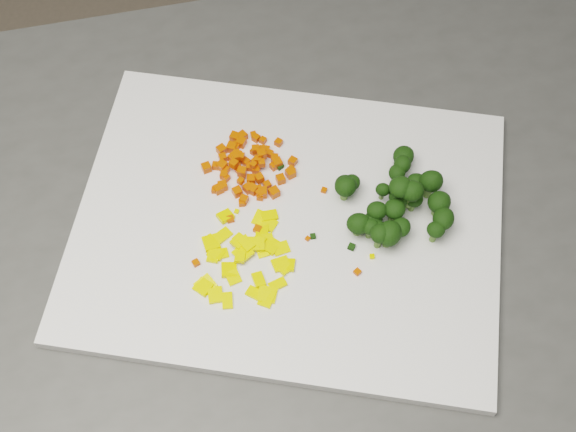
% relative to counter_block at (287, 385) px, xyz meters
% --- Properties ---
extents(counter_block, '(1.30, 1.13, 0.90)m').
position_rel_counter_block_xyz_m(counter_block, '(0.00, 0.00, 0.00)').
color(counter_block, '#434340').
rests_on(counter_block, ground).
extents(cutting_board, '(0.46, 0.36, 0.01)m').
position_rel_counter_block_xyz_m(cutting_board, '(-0.00, 0.03, 0.46)').
color(cutting_board, white).
rests_on(cutting_board, counter_block).
extents(carrot_pile, '(0.10, 0.10, 0.03)m').
position_rel_counter_block_xyz_m(carrot_pile, '(-0.06, 0.08, 0.48)').
color(carrot_pile, '#D43A02').
rests_on(carrot_pile, cutting_board).
extents(pepper_pile, '(0.12, 0.12, 0.02)m').
position_rel_counter_block_xyz_m(pepper_pile, '(-0.04, -0.02, 0.47)').
color(pepper_pile, yellow).
rests_on(pepper_pile, cutting_board).
extents(broccoli_pile, '(0.12, 0.12, 0.06)m').
position_rel_counter_block_xyz_m(broccoli_pile, '(0.10, 0.07, 0.49)').
color(broccoli_pile, black).
rests_on(broccoli_pile, cutting_board).
extents(carrot_cube_0, '(0.01, 0.01, 0.01)m').
position_rel_counter_block_xyz_m(carrot_cube_0, '(-0.05, 0.07, 0.47)').
color(carrot_cube_0, '#D43A02').
rests_on(carrot_cube_0, carrot_pile).
extents(carrot_cube_1, '(0.01, 0.01, 0.01)m').
position_rel_counter_block_xyz_m(carrot_cube_1, '(-0.06, 0.06, 0.47)').
color(carrot_cube_1, '#D43A02').
rests_on(carrot_cube_1, carrot_pile).
extents(carrot_cube_2, '(0.01, 0.01, 0.01)m').
position_rel_counter_block_xyz_m(carrot_cube_2, '(-0.02, 0.08, 0.47)').
color(carrot_cube_2, '#D43A02').
rests_on(carrot_cube_2, carrot_pile).
extents(carrot_cube_3, '(0.01, 0.01, 0.01)m').
position_rel_counter_block_xyz_m(carrot_cube_3, '(-0.06, 0.11, 0.47)').
color(carrot_cube_3, '#D43A02').
rests_on(carrot_cube_3, carrot_pile).
extents(carrot_cube_4, '(0.01, 0.01, 0.01)m').
position_rel_counter_block_xyz_m(carrot_cube_4, '(-0.04, 0.06, 0.47)').
color(carrot_cube_4, '#D43A02').
rests_on(carrot_cube_4, carrot_pile).
extents(carrot_cube_5, '(0.01, 0.01, 0.01)m').
position_rel_counter_block_xyz_m(carrot_cube_5, '(-0.03, 0.09, 0.47)').
color(carrot_cube_5, '#D43A02').
rests_on(carrot_cube_5, carrot_pile).
extents(carrot_cube_6, '(0.01, 0.01, 0.01)m').
position_rel_counter_block_xyz_m(carrot_cube_6, '(-0.09, 0.10, 0.47)').
color(carrot_cube_6, '#D43A02').
rests_on(carrot_cube_6, carrot_pile).
extents(carrot_cube_7, '(0.01, 0.01, 0.01)m').
position_rel_counter_block_xyz_m(carrot_cube_7, '(-0.07, 0.09, 0.47)').
color(carrot_cube_7, '#D43A02').
rests_on(carrot_cube_7, carrot_pile).
extents(carrot_cube_8, '(0.01, 0.01, 0.01)m').
position_rel_counter_block_xyz_m(carrot_cube_8, '(-0.07, 0.08, 0.47)').
color(carrot_cube_8, '#D43A02').
rests_on(carrot_cube_8, carrot_pile).
extents(carrot_cube_9, '(0.01, 0.01, 0.01)m').
position_rel_counter_block_xyz_m(carrot_cube_9, '(-0.06, 0.07, 0.47)').
color(carrot_cube_9, '#D43A02').
rests_on(carrot_cube_9, carrot_pile).
extents(carrot_cube_10, '(0.01, 0.01, 0.01)m').
position_rel_counter_block_xyz_m(carrot_cube_10, '(-0.08, 0.09, 0.47)').
color(carrot_cube_10, '#D43A02').
rests_on(carrot_cube_10, carrot_pile).
extents(carrot_cube_11, '(0.01, 0.01, 0.01)m').
position_rel_counter_block_xyz_m(carrot_cube_11, '(-0.01, 0.10, 0.47)').
color(carrot_cube_11, '#D43A02').
rests_on(carrot_cube_11, carrot_pile).
extents(carrot_cube_12, '(0.01, 0.01, 0.01)m').
position_rel_counter_block_xyz_m(carrot_cube_12, '(-0.05, 0.10, 0.47)').
color(carrot_cube_12, '#D43A02').
rests_on(carrot_cube_12, carrot_pile).
extents(carrot_cube_13, '(0.01, 0.01, 0.01)m').
position_rel_counter_block_xyz_m(carrot_cube_13, '(-0.03, 0.13, 0.47)').
color(carrot_cube_13, '#D43A02').
rests_on(carrot_cube_13, carrot_pile).
extents(carrot_cube_14, '(0.01, 0.01, 0.01)m').
position_rel_counter_block_xyz_m(carrot_cube_14, '(-0.07, 0.10, 0.47)').
color(carrot_cube_14, '#D43A02').
rests_on(carrot_cube_14, carrot_pile).
extents(carrot_cube_15, '(0.01, 0.01, 0.01)m').
position_rel_counter_block_xyz_m(carrot_cube_15, '(-0.06, 0.09, 0.47)').
color(carrot_cube_15, '#D43A02').
rests_on(carrot_cube_15, carrot_pile).
extents(carrot_cube_16, '(0.01, 0.01, 0.01)m').
position_rel_counter_block_xyz_m(carrot_cube_16, '(-0.06, 0.04, 0.47)').
color(carrot_cube_16, '#D43A02').
rests_on(carrot_cube_16, carrot_pile).
extents(carrot_cube_17, '(0.01, 0.01, 0.01)m').
position_rel_counter_block_xyz_m(carrot_cube_17, '(-0.05, 0.04, 0.47)').
color(carrot_cube_17, '#D43A02').
rests_on(carrot_cube_17, carrot_pile).
extents(carrot_cube_18, '(0.01, 0.01, 0.01)m').
position_rel_counter_block_xyz_m(carrot_cube_18, '(-0.07, 0.10, 0.47)').
color(carrot_cube_18, '#D43A02').
rests_on(carrot_cube_18, carrot_pile).
extents(carrot_cube_19, '(0.01, 0.01, 0.01)m').
position_rel_counter_block_xyz_m(carrot_cube_19, '(-0.04, 0.11, 0.47)').
color(carrot_cube_19, '#D43A02').
rests_on(carrot_cube_19, carrot_pile).
extents(carrot_cube_20, '(0.01, 0.01, 0.01)m').
position_rel_counter_block_xyz_m(carrot_cube_20, '(-0.08, 0.10, 0.47)').
color(carrot_cube_20, '#D43A02').
rests_on(carrot_cube_20, carrot_pile).
extents(carrot_cube_21, '(0.01, 0.01, 0.01)m').
position_rel_counter_block_xyz_m(carrot_cube_21, '(-0.06, 0.13, 0.47)').
color(carrot_cube_21, '#D43A02').
rests_on(carrot_cube_21, carrot_pile).
extents(carrot_cube_22, '(0.01, 0.01, 0.01)m').
position_rel_counter_block_xyz_m(carrot_cube_22, '(-0.02, 0.06, 0.47)').
color(carrot_cube_22, '#D43A02').
rests_on(carrot_cube_22, carrot_pile).
extents(carrot_cube_23, '(0.01, 0.01, 0.01)m').
position_rel_counter_block_xyz_m(carrot_cube_23, '(-0.05, 0.08, 0.47)').
color(carrot_cube_23, '#D43A02').
rests_on(carrot_cube_23, carrot_pile).
extents(carrot_cube_24, '(0.01, 0.01, 0.01)m').
position_rel_counter_block_xyz_m(carrot_cube_24, '(-0.08, 0.08, 0.47)').
color(carrot_cube_24, '#D43A02').
rests_on(carrot_cube_24, carrot_pile).
extents(carrot_cube_25, '(0.01, 0.01, 0.01)m').
position_rel_counter_block_xyz_m(carrot_cube_25, '(-0.09, 0.09, 0.47)').
color(carrot_cube_25, '#D43A02').
rests_on(carrot_cube_25, carrot_pile).
extents(carrot_cube_26, '(0.01, 0.01, 0.01)m').
position_rel_counter_block_xyz_m(carrot_cube_26, '(-0.07, 0.08, 0.47)').
color(carrot_cube_26, '#D43A02').
rests_on(carrot_cube_26, carrot_pile).
extents(carrot_cube_27, '(0.01, 0.01, 0.01)m').
position_rel_counter_block_xyz_m(carrot_cube_27, '(-0.08, 0.12, 0.47)').
color(carrot_cube_27, '#D43A02').
rests_on(carrot_cube_27, carrot_pile).
extents(carrot_cube_28, '(0.01, 0.01, 0.01)m').
position_rel_counter_block_xyz_m(carrot_cube_28, '(-0.05, 0.13, 0.47)').
color(carrot_cube_28, '#D43A02').
rests_on(carrot_cube_28, carrot_pile).
extents(carrot_cube_29, '(0.01, 0.01, 0.01)m').
position_rel_counter_block_xyz_m(carrot_cube_29, '(-0.09, 0.08, 0.47)').
color(carrot_cube_29, '#D43A02').
rests_on(carrot_cube_29, carrot_pile).
extents(carrot_cube_30, '(0.01, 0.01, 0.01)m').
position_rel_counter_block_xyz_m(carrot_cube_30, '(-0.07, 0.09, 0.47)').
color(carrot_cube_30, '#D43A02').
rests_on(carrot_cube_30, carrot_pile).
extents(carrot_cube_31, '(0.01, 0.01, 0.01)m').
position_rel_counter_block_xyz_m(carrot_cube_31, '(-0.04, 0.05, 0.47)').
color(carrot_cube_31, '#D43A02').
rests_on(carrot_cube_31, carrot_pile).
extents(carrot_cube_32, '(0.01, 0.01, 0.01)m').
position_rel_counter_block_xyz_m(carrot_cube_32, '(-0.08, 0.05, 0.47)').
color(carrot_cube_32, '#D43A02').
rests_on(carrot_cube_32, carrot_pile).
extents(carrot_cube_33, '(0.01, 0.01, 0.01)m').
position_rel_counter_block_xyz_m(carrot_cube_33, '(-0.04, 0.09, 0.47)').
color(carrot_cube_33, '#D43A02').
rests_on(carrot_cube_33, carrot_pile).
extents(carrot_cube_34, '(0.01, 0.01, 0.01)m').
position_rel_counter_block_xyz_m(carrot_cube_34, '(-0.05, 0.10, 0.48)').
color(carrot_cube_34, '#D43A02').
rests_on(carrot_cube_34, carrot_pile).
extents(carrot_cube_35, '(0.01, 0.01, 0.01)m').
position_rel_counter_block_xyz_m(carrot_cube_35, '(-0.09, 0.08, 0.47)').
color(carrot_cube_35, '#D43A02').
rests_on(carrot_cube_35, carrot_pile).
extents(carrot_cube_36, '(0.01, 0.01, 0.01)m').
position_rel_counter_block_xyz_m(carrot_cube_36, '(-0.01, 0.09, 0.47)').
color(carrot_cube_36, '#D43A02').
rests_on(carrot_cube_36, carrot_pile).
extents(carrot_cube_37, '(0.01, 0.01, 0.01)m').
position_rel_counter_block_xyz_m(carrot_cube_37, '(-0.04, 0.05, 0.47)').
color(carrot_cube_37, '#D43A02').
rests_on(carrot_cube_37, carrot_pile).
extents(carrot_cube_38, '(0.01, 0.01, 0.01)m').
position_rel_counter_block_xyz_m(carrot_cube_38, '(-0.05, 0.11, 0.48)').
color(carrot_cube_38, '#D43A02').
rests_on(carrot_cube_38, carrot_pile).
extents(carrot_cube_39, '(0.01, 0.01, 0.01)m').
position_rel_counter_block_xyz_m(carrot_cube_39, '(-0.07, 0.13, 0.47)').
color(carrot_cube_39, '#D43A02').
rests_on(carrot_cube_39, carrot_pile).
extents(carrot_cube_40, '(0.01, 0.01, 0.01)m').
position_rel_counter_block_xyz_m(carrot_cube_40, '(-0.08, 0.11, 0.47)').
color(carrot_cube_40, '#D43A02').
rests_on(carrot_cube_40, carrot_pile).
extents(carrot_cube_41, '(0.01, 0.01, 0.01)m').
position_rel_counter_block_xyz_m(carrot_cube_41, '(-0.05, 0.06, 0.47)').
color(carrot_cube_41, '#D43A02').
rests_on(carrot_cube_41, carrot_pile).
extents(carrot_cube_42, '(0.01, 0.01, 0.01)m').
position_rel_counter_block_xyz_m(carrot_cube_42, '(-0.05, 0.08, 0.47)').
color(carrot_cube_42, '#D43A02').
rests_on(carrot_cube_42, carrot_pile).
extents(carrot_cube_43, '(0.01, 0.01, 0.01)m').
position_rel_counter_block_xyz_m(carrot_cube_43, '(-0.08, 0.11, 0.47)').
color(carrot_cube_43, '#D43A02').
rests_on(carrot_cube_43, carrot_pile).
extents(carrot_cube_44, '(0.01, 0.01, 0.01)m').
position_rel_counter_block_xyz_m(carrot_cube_44, '(-0.03, 0.07, 0.47)').
color(carrot_cube_44, '#D43A02').
rests_on(carrot_cube_44, carrot_pile).
extents(carrot_cube_45, '(0.01, 0.01, 0.01)m').
position_rel_counter_block_xyz_m(carrot_cube_45, '(-0.10, 0.08, 0.47)').
color(carrot_cube_45, '#D43A02').
rests_on(carrot_cube_45, carrot_pile).
extents(carrot_cube_46, '(0.01, 0.01, 0.01)m').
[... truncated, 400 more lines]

